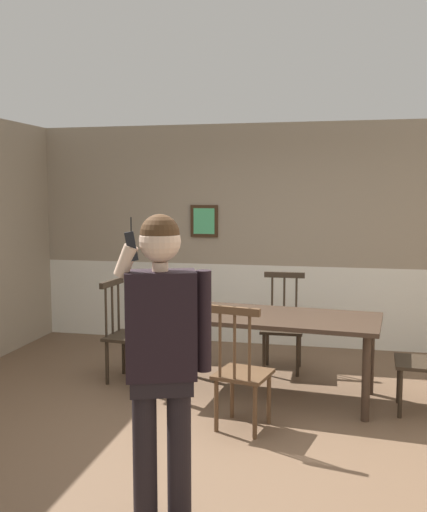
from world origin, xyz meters
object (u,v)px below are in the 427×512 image
object	(u,v)px
dining_table	(266,323)
person_figure	(162,346)
chair_near_window	(283,325)
chair_at_table_head	(241,371)
chair_opposite_corner	(127,333)

from	to	relation	value
dining_table	person_figure	xyz separation A→B (m)	(-0.31, -2.22, 0.35)
chair_near_window	dining_table	bearing A→B (deg)	83.62
chair_at_table_head	person_figure	xyz separation A→B (m)	(-0.22, -1.39, 0.56)
dining_table	chair_opposite_corner	world-z (taller)	chair_opposite_corner
chair_at_table_head	chair_near_window	bearing A→B (deg)	96.43
dining_table	chair_opposite_corner	size ratio (longest dim) A/B	2.10
dining_table	chair_near_window	world-z (taller)	chair_near_window
dining_table	chair_at_table_head	bearing A→B (deg)	-96.06
dining_table	person_figure	bearing A→B (deg)	-97.96
chair_near_window	chair_at_table_head	xyz separation A→B (m)	(-0.17, -1.67, -0.00)
dining_table	person_figure	size ratio (longest dim) A/B	1.20
chair_at_table_head	chair_opposite_corner	world-z (taller)	chair_at_table_head
dining_table	chair_opposite_corner	bearing A→B (deg)	174.24
chair_at_table_head	person_figure	distance (m)	1.52
chair_at_table_head	chair_opposite_corner	bearing A→B (deg)	155.94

